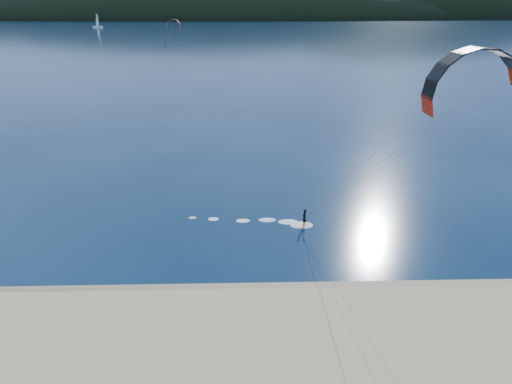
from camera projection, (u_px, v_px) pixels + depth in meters
ground at (208, 344)px, 24.62m from camera, size 1800.00×1800.00×0.00m
wet_sand at (213, 295)px, 28.75m from camera, size 220.00×2.50×0.10m
headland at (243, 18)px, 711.29m from camera, size 1200.00×310.00×140.00m
kitesurfer_near at (456, 105)px, 28.60m from camera, size 23.44×8.81×15.79m
kitesurfer_far at (173, 27)px, 197.72m from camera, size 9.07×8.07×11.82m
sailboat at (98, 27)px, 393.63m from camera, size 9.01×5.64×12.57m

